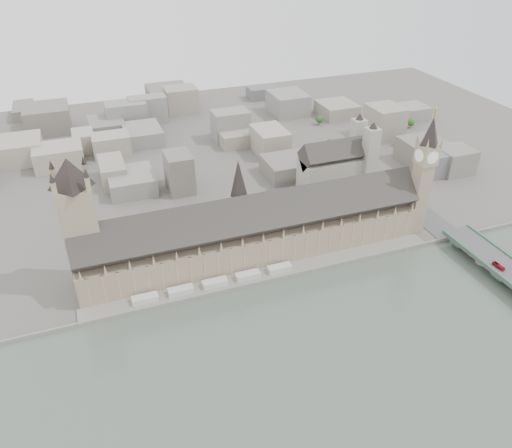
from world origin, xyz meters
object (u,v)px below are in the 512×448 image
object	(u,v)px
elizabeth_tower	(424,168)
palace_of_westminster	(255,231)
westminster_abbey	(337,167)
red_bus_north	(499,266)
car_approach	(415,193)
victoria_tower	(79,220)

from	to	relation	value
elizabeth_tower	palace_of_westminster	bearing A→B (deg)	175.15
westminster_abbey	elizabeth_tower	bearing A→B (deg)	-72.71
palace_of_westminster	elizabeth_tower	bearing A→B (deg)	-4.85
red_bus_north	car_approach	world-z (taller)	red_bus_north
westminster_abbey	red_bus_north	distance (m)	170.54
victoria_tower	westminster_abbey	bearing A→B (deg)	16.50
palace_of_westminster	red_bus_north	distance (m)	179.58
westminster_abbey	car_approach	xyz separation A→B (m)	(55.14, -48.61, -14.15)
palace_of_westminster	elizabeth_tower	world-z (taller)	elizabeth_tower
elizabeth_tower	victoria_tower	distance (m)	260.64
red_bus_north	car_approach	size ratio (longest dim) A/B	2.16
victoria_tower	red_bus_north	bearing A→B (deg)	-18.88
palace_of_westminster	westminster_abbey	world-z (taller)	westminster_abbey
palace_of_westminster	car_approach	distance (m)	168.61
victoria_tower	red_bus_north	distance (m)	296.76
red_bus_north	car_approach	bearing A→B (deg)	80.99
elizabeth_tower	red_bus_north	size ratio (longest dim) A/B	10.59
palace_of_westminster	red_bus_north	size ratio (longest dim) A/B	26.10
palace_of_westminster	westminster_abbey	bearing A→B (deg)	34.17
palace_of_westminster	victoria_tower	xyz separation A→B (m)	(-122.00, 6.30, 32.50)
red_bus_north	elizabeth_tower	bearing A→B (deg)	99.09
palace_of_westminster	victoria_tower	bearing A→B (deg)	177.04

